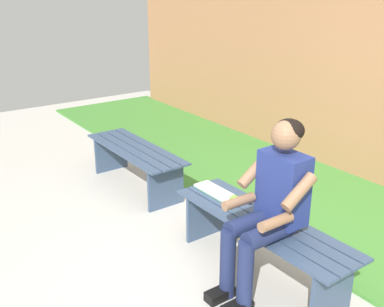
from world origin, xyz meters
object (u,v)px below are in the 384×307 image
object	(u,v)px
bench_near	(261,233)
book_open	(215,192)
apple	(235,200)
person_seated	(270,203)
bench_far	(136,158)

from	to	relation	value
bench_near	book_open	xyz separation A→B (m)	(0.56, -0.01, 0.12)
apple	person_seated	bearing A→B (deg)	167.73
person_seated	book_open	xyz separation A→B (m)	(0.73, -0.11, -0.23)
bench_near	person_seated	world-z (taller)	person_seated
bench_near	bench_far	bearing A→B (deg)	0.00
person_seated	apple	bearing A→B (deg)	-12.27
bench_near	book_open	bearing A→B (deg)	-1.04
bench_far	book_open	bearing A→B (deg)	-179.57
bench_far	person_seated	size ratio (longest dim) A/B	1.14
book_open	bench_far	bearing A→B (deg)	-0.14
bench_far	book_open	world-z (taller)	book_open
apple	bench_far	bearing A→B (deg)	0.11
apple	book_open	xyz separation A→B (m)	(0.25, -0.01, -0.03)
apple	book_open	distance (m)	0.26
person_seated	apple	xyz separation A→B (m)	(0.48, -0.10, -0.20)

